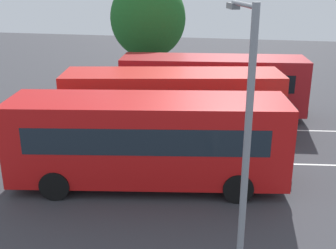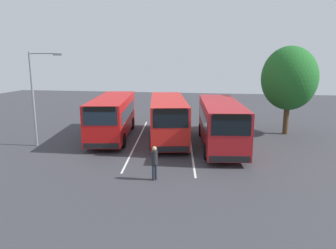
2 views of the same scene
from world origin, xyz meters
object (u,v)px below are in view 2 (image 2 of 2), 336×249
(depot_tree, at_px, (289,78))
(street_lamp, at_px, (36,92))
(bus_far_left, at_px, (113,115))
(bus_center_right, at_px, (221,122))
(bus_center_left, at_px, (168,117))
(pedestrian, at_px, (154,160))

(depot_tree, bearing_deg, street_lamp, -69.49)
(bus_far_left, xyz_separation_m, bus_center_right, (1.38, 8.34, 0.00))
(bus_center_left, distance_m, pedestrian, 8.41)
(street_lamp, height_order, depot_tree, depot_tree)
(bus_far_left, bearing_deg, bus_center_right, 70.79)
(pedestrian, distance_m, depot_tree, 14.95)
(bus_center_left, height_order, street_lamp, street_lamp)
(bus_center_right, xyz_separation_m, depot_tree, (-4.81, 5.28, 2.80))
(bus_center_left, distance_m, bus_center_right, 4.19)
(bus_center_left, xyz_separation_m, street_lamp, (3.27, -8.69, 2.06))
(street_lamp, bearing_deg, bus_center_right, -8.51)
(street_lamp, bearing_deg, depot_tree, 3.48)
(bus_center_left, xyz_separation_m, depot_tree, (-3.43, 9.24, 2.80))
(bus_center_right, bearing_deg, pedestrian, -31.87)
(bus_center_right, distance_m, pedestrian, 7.72)
(bus_center_right, height_order, depot_tree, depot_tree)
(pedestrian, xyz_separation_m, depot_tree, (-11.78, 8.51, 3.49))
(bus_far_left, xyz_separation_m, depot_tree, (-3.43, 13.62, 2.80))
(bus_center_left, height_order, bus_center_right, same)
(bus_center_left, distance_m, depot_tree, 10.25)
(bus_center_right, relative_size, depot_tree, 1.36)
(bus_center_right, relative_size, pedestrian, 5.44)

